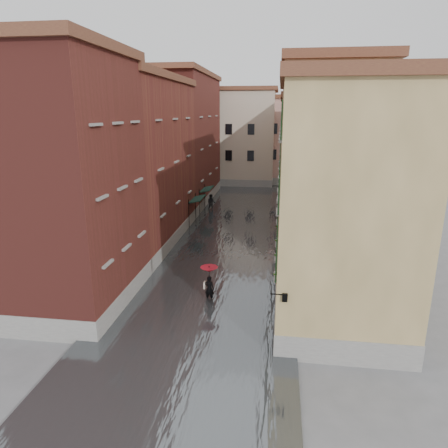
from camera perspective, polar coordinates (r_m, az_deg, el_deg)
The scene contains 16 objects.
ground at distance 23.82m, azimuth -2.42°, elevation -9.90°, with size 120.00×120.00×0.00m, color slate.
floodwater at distance 35.82m, azimuth 1.28°, elevation -0.78°, with size 10.00×60.00×0.20m, color #494E51.
building_left_near at distance 22.33m, azimuth -21.61°, elevation 4.83°, with size 6.00×8.00×13.00m, color maroon.
building_left_mid at distance 32.28m, azimuth -12.08°, elevation 8.21°, with size 6.00×14.00×12.50m, color brown.
building_left_far at distance 46.52m, azimuth -5.82°, elevation 11.64°, with size 6.00×16.00×14.00m, color maroon.
building_right_near at distance 19.88m, azimuth 16.58°, elevation 1.83°, with size 6.00×8.00×11.50m, color olive.
building_right_mid at distance 30.50m, azimuth 13.76°, elevation 8.16°, with size 6.00×14.00×13.00m, color #9F8060.
building_right_far at distance 45.43m, azimuth 11.91°, elevation 9.70°, with size 6.00×16.00×11.50m, color olive.
building_end_cream at distance 59.63m, azimuth 1.24°, elevation 12.13°, with size 12.00×9.00×13.00m, color #B9AB93.
building_end_pink at distance 61.29m, azimuth 10.03°, elevation 11.54°, with size 10.00×9.00×12.00m, color tan.
awning_near at distance 36.93m, azimuth -3.87°, elevation 3.49°, with size 1.09×2.99×2.80m.
awning_far at distance 41.58m, azimuth -2.52°, elevation 4.90°, with size 1.09×3.01×2.80m.
wall_lantern at distance 16.79m, azimuth 8.62°, elevation -10.25°, with size 0.71×0.22×0.35m.
window_planters at distance 21.49m, azimuth 8.01°, elevation -2.85°, with size 0.59×8.51×0.84m.
pedestrian_main at distance 22.39m, azimuth -2.13°, elevation -7.96°, with size 1.00×1.00×2.06m.
pedestrian_far at distance 42.42m, azimuth -1.81°, elevation 3.01°, with size 0.91×0.71×1.87m, color black.
Camera 1 is at (3.93, -21.10, 10.33)m, focal length 32.00 mm.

